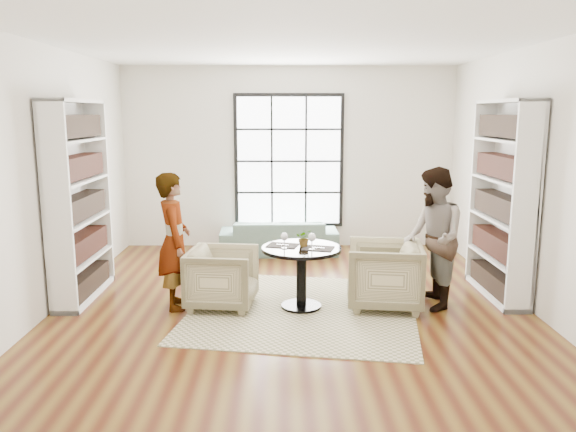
{
  "coord_description": "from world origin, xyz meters",
  "views": [
    {
      "loc": [
        -0.1,
        -6.4,
        2.24
      ],
      "look_at": [
        -0.04,
        0.4,
        0.99
      ],
      "focal_mm": 35.0,
      "sensor_mm": 36.0,
      "label": 1
    }
  ],
  "objects_px": {
    "armchair_right": "(384,275)",
    "sofa": "(279,237)",
    "person_left": "(174,241)",
    "armchair_left": "(223,278)",
    "person_right": "(433,238)",
    "wine_glass_right": "(312,238)",
    "pedestal_table": "(301,264)",
    "wine_glass_left": "(284,237)",
    "flower_centerpiece": "(304,238)"
  },
  "relations": [
    {
      "from": "armchair_right",
      "to": "sofa",
      "type": "bearing_deg",
      "value": -146.27
    },
    {
      "from": "person_left",
      "to": "armchair_left",
      "type": "bearing_deg",
      "value": -102.74
    },
    {
      "from": "person_left",
      "to": "person_right",
      "type": "relative_size",
      "value": 0.96
    },
    {
      "from": "armchair_right",
      "to": "wine_glass_right",
      "type": "distance_m",
      "value": 0.99
    },
    {
      "from": "pedestal_table",
      "to": "armchair_right",
      "type": "bearing_deg",
      "value": 1.94
    },
    {
      "from": "armchair_right",
      "to": "person_left",
      "type": "distance_m",
      "value": 2.46
    },
    {
      "from": "sofa",
      "to": "wine_glass_left",
      "type": "xyz_separation_m",
      "value": [
        0.08,
        -2.67,
        0.59
      ]
    },
    {
      "from": "flower_centerpiece",
      "to": "wine_glass_right",
      "type": "bearing_deg",
      "value": -62.4
    },
    {
      "from": "wine_glass_left",
      "to": "flower_centerpiece",
      "type": "distance_m",
      "value": 0.25
    },
    {
      "from": "armchair_left",
      "to": "armchair_right",
      "type": "height_order",
      "value": "armchair_right"
    },
    {
      "from": "armchair_left",
      "to": "armchair_right",
      "type": "relative_size",
      "value": 0.91
    },
    {
      "from": "armchair_left",
      "to": "armchair_right",
      "type": "bearing_deg",
      "value": -84.13
    },
    {
      "from": "armchair_left",
      "to": "wine_glass_right",
      "type": "xyz_separation_m",
      "value": [
        1.03,
        -0.18,
        0.52
      ]
    },
    {
      "from": "sofa",
      "to": "flower_centerpiece",
      "type": "height_order",
      "value": "flower_centerpiece"
    },
    {
      "from": "armchair_left",
      "to": "wine_glass_right",
      "type": "height_order",
      "value": "wine_glass_right"
    },
    {
      "from": "person_left",
      "to": "armchair_right",
      "type": "bearing_deg",
      "value": -103.21
    },
    {
      "from": "sofa",
      "to": "armchair_right",
      "type": "distance_m",
      "value": 2.86
    },
    {
      "from": "pedestal_table",
      "to": "armchair_left",
      "type": "bearing_deg",
      "value": 176.72
    },
    {
      "from": "sofa",
      "to": "armchair_right",
      "type": "xyz_separation_m",
      "value": [
        1.24,
        -2.57,
        0.11
      ]
    },
    {
      "from": "person_right",
      "to": "sofa",
      "type": "bearing_deg",
      "value": -145.29
    },
    {
      "from": "armchair_left",
      "to": "person_right",
      "type": "bearing_deg",
      "value": -83.99
    },
    {
      "from": "person_right",
      "to": "flower_centerpiece",
      "type": "distance_m",
      "value": 1.48
    },
    {
      "from": "sofa",
      "to": "person_left",
      "type": "xyz_separation_m",
      "value": [
        -1.19,
        -2.55,
        0.52
      ]
    },
    {
      "from": "pedestal_table",
      "to": "armchair_right",
      "type": "xyz_separation_m",
      "value": [
        0.96,
        0.03,
        -0.14
      ]
    },
    {
      "from": "pedestal_table",
      "to": "person_left",
      "type": "relative_size",
      "value": 0.58
    },
    {
      "from": "person_right",
      "to": "wine_glass_right",
      "type": "bearing_deg",
      "value": -83.62
    },
    {
      "from": "armchair_right",
      "to": "armchair_left",
      "type": "bearing_deg",
      "value": -82.63
    },
    {
      "from": "armchair_right",
      "to": "flower_centerpiece",
      "type": "bearing_deg",
      "value": -81.38
    },
    {
      "from": "wine_glass_left",
      "to": "wine_glass_right",
      "type": "bearing_deg",
      "value": -11.1
    },
    {
      "from": "person_right",
      "to": "flower_centerpiece",
      "type": "relative_size",
      "value": 7.97
    },
    {
      "from": "wine_glass_right",
      "to": "flower_centerpiece",
      "type": "height_order",
      "value": "flower_centerpiece"
    },
    {
      "from": "pedestal_table",
      "to": "flower_centerpiece",
      "type": "distance_m",
      "value": 0.31
    },
    {
      "from": "armchair_left",
      "to": "person_left",
      "type": "bearing_deg",
      "value": 96.48
    },
    {
      "from": "wine_glass_right",
      "to": "person_left",
      "type": "bearing_deg",
      "value": 173.48
    },
    {
      "from": "armchair_left",
      "to": "flower_centerpiece",
      "type": "height_order",
      "value": "flower_centerpiece"
    },
    {
      "from": "person_left",
      "to": "flower_centerpiece",
      "type": "distance_m",
      "value": 1.5
    },
    {
      "from": "pedestal_table",
      "to": "person_right",
      "type": "bearing_deg",
      "value": 1.24
    },
    {
      "from": "pedestal_table",
      "to": "wine_glass_left",
      "type": "distance_m",
      "value": 0.39
    },
    {
      "from": "armchair_left",
      "to": "person_right",
      "type": "relative_size",
      "value": 0.47
    },
    {
      "from": "armchair_right",
      "to": "flower_centerpiece",
      "type": "xyz_separation_m",
      "value": [
        -0.93,
        -0.01,
        0.44
      ]
    },
    {
      "from": "wine_glass_left",
      "to": "flower_centerpiece",
      "type": "bearing_deg",
      "value": 21.16
    },
    {
      "from": "armchair_right",
      "to": "person_right",
      "type": "xyz_separation_m",
      "value": [
        0.55,
        -0.0,
        0.43
      ]
    },
    {
      "from": "armchair_left",
      "to": "wine_glass_right",
      "type": "relative_size",
      "value": 4.04
    },
    {
      "from": "sofa",
      "to": "person_left",
      "type": "height_order",
      "value": "person_left"
    },
    {
      "from": "armchair_left",
      "to": "armchair_right",
      "type": "distance_m",
      "value": 1.88
    },
    {
      "from": "person_right",
      "to": "wine_glass_right",
      "type": "xyz_separation_m",
      "value": [
        -1.4,
        -0.16,
        0.05
      ]
    },
    {
      "from": "armchair_right",
      "to": "person_right",
      "type": "distance_m",
      "value": 0.7
    },
    {
      "from": "armchair_right",
      "to": "wine_glass_right",
      "type": "bearing_deg",
      "value": -71.38
    },
    {
      "from": "flower_centerpiece",
      "to": "pedestal_table",
      "type": "bearing_deg",
      "value": -145.72
    },
    {
      "from": "wine_glass_right",
      "to": "pedestal_table",
      "type": "bearing_deg",
      "value": 130.99
    }
  ]
}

